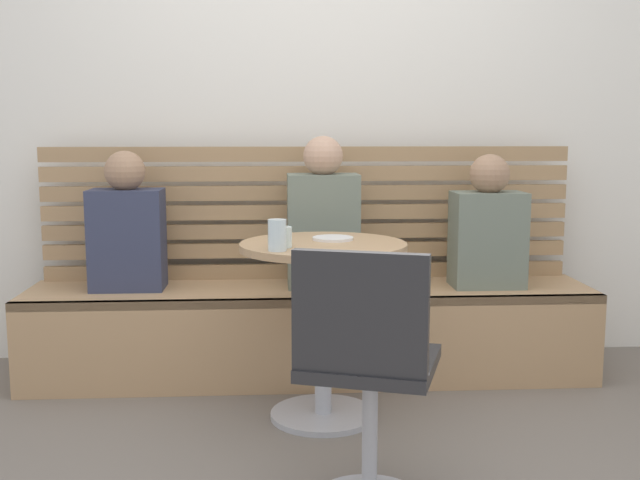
# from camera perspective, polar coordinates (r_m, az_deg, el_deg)

# --- Properties ---
(back_wall) EXTENTS (5.20, 0.10, 2.90)m
(back_wall) POSITION_cam_1_polar(r_m,az_deg,el_deg) (4.05, -1.05, 11.88)
(back_wall) COLOR white
(back_wall) RESTS_ON ground
(booth_bench) EXTENTS (2.70, 0.52, 0.44)m
(booth_bench) POSITION_cam_1_polar(r_m,az_deg,el_deg) (3.73, -0.70, -6.85)
(booth_bench) COLOR tan
(booth_bench) RESTS_ON ground
(booth_backrest) EXTENTS (2.65, 0.04, 0.67)m
(booth_backrest) POSITION_cam_1_polar(r_m,az_deg,el_deg) (3.87, -0.89, 2.08)
(booth_backrest) COLOR #A68157
(booth_backrest) RESTS_ON booth_bench
(cafe_table) EXTENTS (0.68, 0.68, 0.74)m
(cafe_table) POSITION_cam_1_polar(r_m,az_deg,el_deg) (3.13, 0.24, -4.21)
(cafe_table) COLOR #ADADB2
(cafe_table) RESTS_ON ground
(white_chair) EXTENTS (0.51, 0.51, 0.85)m
(white_chair) POSITION_cam_1_polar(r_m,az_deg,el_deg) (2.37, 3.48, -9.70)
(white_chair) COLOR #ADADB2
(white_chair) RESTS_ON ground
(person_adult) EXTENTS (0.34, 0.22, 0.72)m
(person_adult) POSITION_cam_1_polar(r_m,az_deg,el_deg) (3.66, 0.23, 1.50)
(person_adult) COLOR slate
(person_adult) RESTS_ON booth_bench
(person_child_left) EXTENTS (0.34, 0.22, 0.64)m
(person_child_left) POSITION_cam_1_polar(r_m,az_deg,el_deg) (3.75, 12.41, 0.83)
(person_child_left) COLOR slate
(person_child_left) RESTS_ON booth_bench
(person_child_middle) EXTENTS (0.34, 0.22, 0.66)m
(person_child_middle) POSITION_cam_1_polar(r_m,az_deg,el_deg) (3.72, -14.19, 0.83)
(person_child_middle) COLOR #333851
(person_child_middle) RESTS_ON booth_bench
(cup_glass_tall) EXTENTS (0.07, 0.07, 0.12)m
(cup_glass_tall) POSITION_cam_1_polar(r_m,az_deg,el_deg) (2.88, -3.21, 0.36)
(cup_glass_tall) COLOR silver
(cup_glass_tall) RESTS_ON cafe_table
(cup_glass_short) EXTENTS (0.08, 0.08, 0.08)m
(cup_glass_short) POSITION_cam_1_polar(r_m,az_deg,el_deg) (2.97, -2.87, 0.22)
(cup_glass_short) COLOR silver
(cup_glass_short) RESTS_ON cafe_table
(plate_small) EXTENTS (0.17, 0.17, 0.01)m
(plate_small) POSITION_cam_1_polar(r_m,az_deg,el_deg) (3.17, 0.97, 0.12)
(plate_small) COLOR white
(plate_small) RESTS_ON cafe_table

